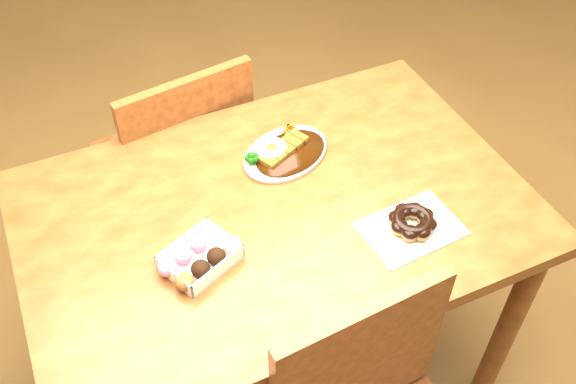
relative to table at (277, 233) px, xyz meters
name	(u,v)px	position (x,y,z in m)	size (l,w,h in m)	color
ground	(279,364)	(0.00, 0.00, -0.65)	(6.00, 6.00, 0.00)	brown
table	(277,233)	(0.00, 0.00, 0.00)	(1.20, 0.80, 0.75)	#522A10
chair_far	(180,162)	(-0.10, 0.54, -0.17)	(0.48, 0.48, 0.87)	#522A10
katsu_curry_plate	(284,152)	(0.09, 0.16, 0.11)	(0.29, 0.25, 0.05)	white
donut_box	(199,258)	(-0.22, -0.09, 0.12)	(0.19, 0.17, 0.04)	white
pon_de_ring	(412,222)	(0.26, -0.19, 0.12)	(0.24, 0.17, 0.04)	silver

